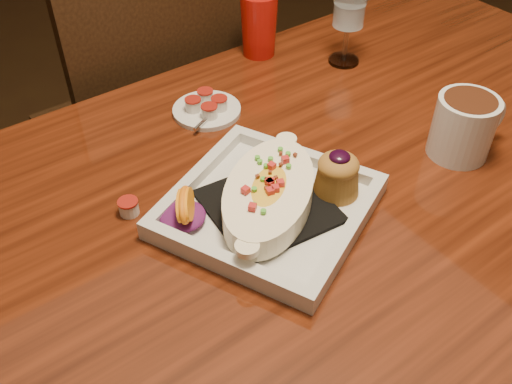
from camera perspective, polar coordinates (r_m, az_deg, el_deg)
table at (r=0.94m, az=6.80°, el=-4.05°), size 1.50×0.90×0.75m
chair_far at (r=1.44m, az=-10.69°, el=6.51°), size 0.42×0.42×0.93m
plate at (r=0.81m, az=1.81°, el=-0.56°), size 0.35×0.35×0.08m
coffee_mug at (r=0.96m, az=20.21°, el=6.39°), size 0.14×0.10×0.10m
goblet at (r=1.15m, az=9.30°, el=17.39°), size 0.07×0.07×0.15m
saucer at (r=1.02m, az=-4.94°, el=8.33°), size 0.12×0.12×0.08m
creamer_loose at (r=0.84m, az=-12.62°, el=-1.47°), size 0.03×0.03×0.02m
red_tumbler at (r=1.18m, az=0.30°, el=16.37°), size 0.08×0.08×0.13m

